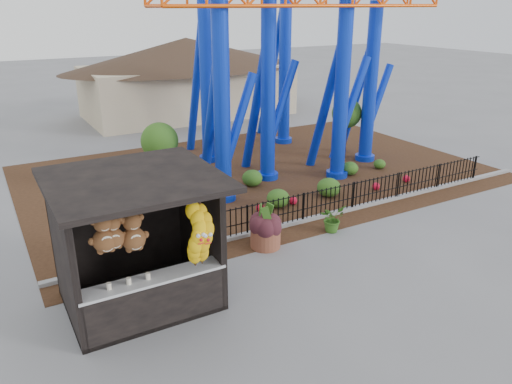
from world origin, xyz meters
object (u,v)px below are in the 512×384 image
roller_coaster (280,4)px  terracotta_planter (265,238)px  prize_booth (140,246)px  potted_plant (332,218)px

roller_coaster → terracotta_planter: (-4.21, -6.08, -6.16)m
prize_booth → potted_plant: bearing=10.6°
prize_booth → terracotta_planter: 4.29m
terracotta_planter → potted_plant: size_ratio=1.02×
roller_coaster → potted_plant: (-1.93, -6.18, -6.03)m
roller_coaster → terracotta_planter: 9.63m
roller_coaster → potted_plant: bearing=-107.3°
terracotta_planter → roller_coaster: bearing=55.3°
terracotta_planter → potted_plant: bearing=-2.3°
potted_plant → terracotta_planter: bearing=163.3°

